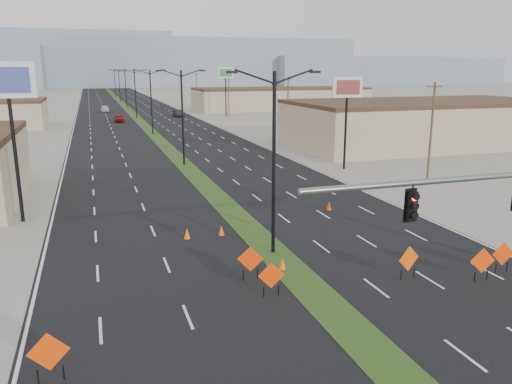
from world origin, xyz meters
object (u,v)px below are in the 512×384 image
object	(u,v)px
construction_sign_0	(49,353)
cone_0	(187,234)
streetlight_5	(119,85)
car_far	(105,109)
streetlight_3	(135,92)
car_mid	(178,113)
pole_sign_west	(8,92)
streetlight_1	(182,115)
construction_sign_1	(271,277)
streetlight_0	(274,158)
construction_sign_2	(250,260)
construction_sign_5	(483,262)
cone_3	(221,230)
pole_sign_east_far	(226,76)
streetlight_2	(151,100)
streetlight_4	(126,88)
construction_sign_3	(409,260)
cone_2	(329,206)
construction_sign_4	(503,255)
cone_1	(282,264)
streetlight_6	(115,82)
car_left	(119,118)
pole_sign_east_near	(347,94)

from	to	relation	value
construction_sign_0	cone_0	world-z (taller)	construction_sign_0
streetlight_5	car_far	world-z (taller)	streetlight_5
streetlight_3	car_mid	distance (m)	10.08
streetlight_5	pole_sign_west	world-z (taller)	pole_sign_west
streetlight_1	construction_sign_1	world-z (taller)	streetlight_1
streetlight_0	construction_sign_2	size ratio (longest dim) A/B	5.92
construction_sign_5	pole_sign_west	bearing A→B (deg)	151.72
car_mid	cone_3	bearing A→B (deg)	-101.31
construction_sign_2	pole_sign_east_far	distance (m)	87.68
pole_sign_west	streetlight_1	bearing A→B (deg)	49.44
construction_sign_1	pole_sign_east_far	distance (m)	89.64
car_far	construction_sign_5	xyz separation A→B (m)	(14.15, -109.80, 0.32)
streetlight_2	construction_sign_0	bearing A→B (deg)	-99.71
cone_0	pole_sign_east_far	bearing A→B (deg)	73.42
streetlight_4	construction_sign_5	distance (m)	119.20
construction_sign_3	construction_sign_5	world-z (taller)	construction_sign_3
streetlight_3	cone_3	size ratio (longest dim) A/B	15.81
streetlight_4	cone_2	distance (m)	105.38
construction_sign_3	streetlight_0	bearing A→B (deg)	121.38
construction_sign_4	construction_sign_0	bearing A→B (deg)	-166.76
streetlight_3	car_mid	world-z (taller)	streetlight_3
construction_sign_5	construction_sign_1	bearing A→B (deg)	-178.84
construction_sign_0	cone_1	bearing A→B (deg)	29.34
streetlight_4	cone_3	xyz separation A→B (m)	(-2.02, -108.15, -5.10)
streetlight_6	construction_sign_5	size ratio (longest dim) A/B	5.92
car_left	pole_sign_east_far	size ratio (longest dim) A/B	0.41
construction_sign_2	cone_0	distance (m)	7.25
streetlight_5	streetlight_6	distance (m)	28.00
streetlight_4	construction_sign_5	bearing A→B (deg)	-85.99
construction_sign_0	pole_sign_west	distance (m)	21.59
streetlight_3	cone_1	bearing A→B (deg)	-90.26
streetlight_3	cone_0	size ratio (longest dim) A/B	15.03
pole_sign_west	pole_sign_east_far	distance (m)	78.03
streetlight_5	streetlight_3	bearing A→B (deg)	-90.00
cone_3	car_far	bearing A→B (deg)	92.19
construction_sign_4	pole_sign_east_near	xyz separation A→B (m)	(5.37, 26.97, 6.66)
streetlight_3	pole_sign_west	bearing A→B (deg)	-100.97
streetlight_2	construction_sign_2	bearing A→B (deg)	-92.26
streetlight_6	car_far	size ratio (longest dim) A/B	2.15
pole_sign_east_far	construction_sign_1	bearing A→B (deg)	-100.06
streetlight_0	construction_sign_1	distance (m)	7.14
construction_sign_5	cone_3	bearing A→B (deg)	144.19
streetlight_4	cone_2	xyz separation A→B (m)	(6.94, -105.02, -5.08)
construction_sign_2	construction_sign_5	xyz separation A→B (m)	(10.67, -3.73, -0.00)
streetlight_0	construction_sign_0	world-z (taller)	streetlight_0
construction_sign_1	pole_sign_east_far	world-z (taller)	pole_sign_east_far
streetlight_3	streetlight_1	bearing A→B (deg)	-90.00
streetlight_6	car_mid	size ratio (longest dim) A/B	2.19
pole_sign_west	car_far	bearing A→B (deg)	83.99
cone_1	cone_2	size ratio (longest dim) A/B	1.00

